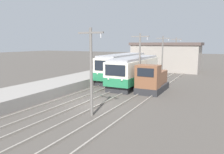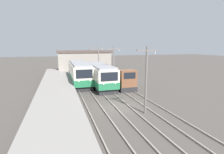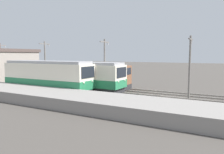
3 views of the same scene
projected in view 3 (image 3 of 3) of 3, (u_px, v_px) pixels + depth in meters
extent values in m
plane|color=#47423D|center=(160.00, 99.00, 21.59)|extent=(200.00, 200.00, 0.00)
cube|color=gray|center=(136.00, 107.00, 16.08)|extent=(4.50, 54.00, 0.99)
cube|color=gray|center=(149.00, 105.00, 18.69)|extent=(0.10, 60.00, 0.14)
cube|color=gray|center=(154.00, 102.00, 19.94)|extent=(0.10, 60.00, 0.14)
cube|color=gray|center=(159.00, 99.00, 21.13)|extent=(0.10, 60.00, 0.14)
cube|color=gray|center=(163.00, 97.00, 22.39)|extent=(0.10, 60.00, 0.14)
cube|color=gray|center=(166.00, 94.00, 23.76)|extent=(0.10, 60.00, 0.14)
cube|color=gray|center=(170.00, 92.00, 25.01)|extent=(0.10, 60.00, 0.14)
cube|color=#28282B|center=(48.00, 89.00, 25.20)|extent=(2.58, 10.80, 0.70)
cube|color=silver|center=(47.00, 75.00, 25.03)|extent=(2.80, 11.25, 2.68)
cube|color=#267A4C|center=(48.00, 82.00, 25.11)|extent=(2.84, 11.29, 0.96)
cube|color=black|center=(88.00, 72.00, 22.29)|extent=(2.24, 0.06, 1.18)
sphere|color=silver|center=(84.00, 83.00, 21.71)|extent=(0.18, 0.18, 0.18)
sphere|color=silver|center=(92.00, 81.00, 23.06)|extent=(0.18, 0.18, 0.18)
cube|color=#939399|center=(47.00, 62.00, 24.87)|extent=(2.46, 10.80, 0.28)
cube|color=#28282B|center=(82.00, 88.00, 26.35)|extent=(2.58, 10.27, 0.70)
cube|color=silver|center=(81.00, 75.00, 26.18)|extent=(2.80, 10.70, 2.51)
cube|color=#267A4C|center=(81.00, 81.00, 26.27)|extent=(2.84, 10.74, 0.90)
cube|color=black|center=(122.00, 72.00, 23.58)|extent=(2.24, 0.06, 1.10)
sphere|color=silver|center=(119.00, 82.00, 23.00)|extent=(0.18, 0.18, 0.18)
sphere|color=silver|center=(125.00, 80.00, 24.34)|extent=(0.18, 0.18, 0.18)
cube|color=#939399|center=(81.00, 63.00, 26.04)|extent=(2.46, 10.27, 0.28)
cube|color=#28282B|center=(110.00, 86.00, 27.93)|extent=(2.40, 5.16, 0.70)
cube|color=brown|center=(122.00, 75.00, 26.94)|extent=(2.28, 1.65, 2.30)
cube|color=black|center=(128.00, 71.00, 26.49)|extent=(1.68, 0.04, 0.83)
cube|color=brown|center=(104.00, 78.00, 28.21)|extent=(1.92, 3.41, 1.40)
cylinder|color=black|center=(104.00, 70.00, 28.11)|extent=(0.16, 0.16, 0.50)
cylinder|color=slate|center=(190.00, 67.00, 21.61)|extent=(0.20, 0.20, 6.22)
cube|color=slate|center=(191.00, 39.00, 21.33)|extent=(2.00, 0.12, 0.12)
cylinder|color=#B2B2B7|center=(192.00, 42.00, 22.05)|extent=(0.10, 0.10, 0.30)
cylinder|color=slate|center=(105.00, 65.00, 26.25)|extent=(0.20, 0.20, 6.22)
cube|color=slate|center=(105.00, 42.00, 25.97)|extent=(2.00, 0.12, 0.12)
cylinder|color=#B2B2B7|center=(108.00, 44.00, 26.69)|extent=(0.10, 0.10, 0.30)
cylinder|color=slate|center=(45.00, 64.00, 30.90)|extent=(0.20, 0.20, 6.22)
cube|color=slate|center=(45.00, 44.00, 30.61)|extent=(2.00, 0.12, 0.12)
cylinder|color=#B2B2B7|center=(49.00, 46.00, 31.33)|extent=(0.10, 0.10, 0.30)
cylinder|color=slate|center=(1.00, 62.00, 35.54)|extent=(0.20, 0.20, 6.22)
cube|color=slate|center=(0.00, 45.00, 35.26)|extent=(2.00, 0.12, 0.12)
cylinder|color=#B2B2B7|center=(5.00, 47.00, 35.97)|extent=(0.10, 0.10, 0.30)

